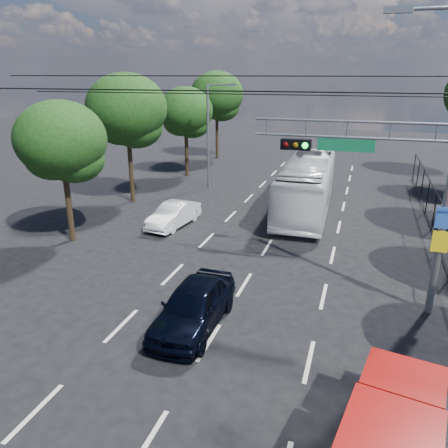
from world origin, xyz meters
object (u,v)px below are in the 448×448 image
at_px(signal_mast, 411,157).
at_px(white_van, 174,215).
at_px(white_bus, 307,185).
at_px(navy_hatchback, 194,306).
at_px(red_pickup, 393,437).

bearing_deg(signal_mast, white_van, 152.84).
xyz_separation_m(signal_mast, white_bus, (-4.39, 10.48, -3.71)).
bearing_deg(signal_mast, white_bus, 112.74).
bearing_deg(white_van, navy_hatchback, -54.82).
bearing_deg(signal_mast, navy_hatchback, -151.45).
distance_m(navy_hatchback, white_van, 9.91).
distance_m(signal_mast, white_bus, 11.95).
distance_m(red_pickup, navy_hatchback, 6.95).
xyz_separation_m(white_bus, white_van, (-6.28, -5.00, -0.91)).
bearing_deg(navy_hatchback, white_bus, 83.58).
height_order(red_pickup, navy_hatchback, red_pickup).
bearing_deg(red_pickup, white_van, 129.30).
bearing_deg(white_bus, white_van, -143.35).
xyz_separation_m(red_pickup, white_van, (-10.37, 12.67, -0.31)).
bearing_deg(red_pickup, white_bus, 103.03).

